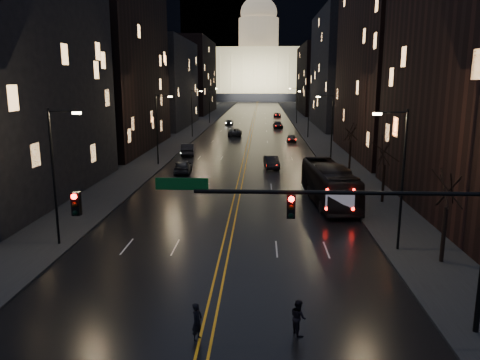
# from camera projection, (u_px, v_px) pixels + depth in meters

# --- Properties ---
(ground) EXTENTS (900.00, 900.00, 0.00)m
(ground) POSITION_uv_depth(u_px,v_px,m) (208.00, 328.00, 20.56)
(ground) COLOR black
(ground) RESTS_ON ground
(road) EXTENTS (20.00, 320.00, 0.02)m
(road) POSITION_uv_depth(u_px,v_px,m) (255.00, 115.00, 147.56)
(road) COLOR black
(road) RESTS_ON ground
(sidewalk_left) EXTENTS (8.00, 320.00, 0.16)m
(sidewalk_left) POSITION_uv_depth(u_px,v_px,m) (211.00, 115.00, 148.18)
(sidewalk_left) COLOR black
(sidewalk_left) RESTS_ON ground
(sidewalk_right) EXTENTS (8.00, 320.00, 0.16)m
(sidewalk_right) POSITION_uv_depth(u_px,v_px,m) (299.00, 115.00, 146.91)
(sidewalk_right) COLOR black
(sidewalk_right) RESTS_ON ground
(center_line) EXTENTS (0.62, 320.00, 0.01)m
(center_line) POSITION_uv_depth(u_px,v_px,m) (255.00, 115.00, 147.56)
(center_line) COLOR orange
(center_line) RESTS_ON road
(building_left_mid) EXTENTS (12.00, 30.00, 28.00)m
(building_left_mid) POSITION_uv_depth(u_px,v_px,m) (110.00, 58.00, 71.35)
(building_left_mid) COLOR black
(building_left_mid) RESTS_ON ground
(building_left_far) EXTENTS (12.00, 34.00, 20.00)m
(building_left_far) POSITION_uv_depth(u_px,v_px,m) (163.00, 83.00, 109.31)
(building_left_far) COLOR black
(building_left_far) RESTS_ON ground
(building_left_dist) EXTENTS (12.00, 40.00, 24.00)m
(building_left_dist) POSITION_uv_depth(u_px,v_px,m) (192.00, 76.00, 155.79)
(building_left_dist) COLOR black
(building_left_dist) RESTS_ON ground
(building_right_tall) EXTENTS (12.00, 30.00, 38.00)m
(building_right_tall) POSITION_uv_depth(u_px,v_px,m) (398.00, 19.00, 64.49)
(building_right_tall) COLOR black
(building_right_tall) RESTS_ON ground
(building_right_mid) EXTENTS (12.00, 34.00, 26.00)m
(building_right_mid) POSITION_uv_depth(u_px,v_px,m) (344.00, 70.00, 106.77)
(building_right_mid) COLOR black
(building_right_mid) RESTS_ON ground
(building_right_dist) EXTENTS (12.00, 40.00, 22.00)m
(building_right_dist) POSITION_uv_depth(u_px,v_px,m) (319.00, 80.00, 154.09)
(building_right_dist) COLOR black
(building_right_dist) RESTS_ON ground
(mountain_ridge) EXTENTS (520.00, 60.00, 130.00)m
(mountain_ridge) POSITION_uv_depth(u_px,v_px,m) (310.00, 12.00, 376.44)
(mountain_ridge) COLOR black
(mountain_ridge) RESTS_ON ground
(capitol) EXTENTS (90.00, 50.00, 58.50)m
(capitol) POSITION_uv_depth(u_px,v_px,m) (258.00, 69.00, 261.23)
(capitol) COLOR black
(capitol) RESTS_ON ground
(traffic_signal) EXTENTS (17.29, 0.45, 7.00)m
(traffic_signal) POSITION_uv_depth(u_px,v_px,m) (349.00, 219.00, 19.22)
(traffic_signal) COLOR black
(traffic_signal) RESTS_ON ground
(streetlamp_right_near) EXTENTS (2.13, 0.25, 9.00)m
(streetlamp_right_near) POSITION_uv_depth(u_px,v_px,m) (400.00, 173.00, 28.78)
(streetlamp_right_near) COLOR black
(streetlamp_right_near) RESTS_ON ground
(streetlamp_left_near) EXTENTS (2.13, 0.25, 9.00)m
(streetlamp_left_near) POSITION_uv_depth(u_px,v_px,m) (56.00, 170.00, 29.76)
(streetlamp_left_near) COLOR black
(streetlamp_left_near) RESTS_ON ground
(streetlamp_right_mid) EXTENTS (2.13, 0.25, 9.00)m
(streetlamp_right_mid) POSITION_uv_depth(u_px,v_px,m) (330.00, 126.00, 58.08)
(streetlamp_right_mid) COLOR black
(streetlamp_right_mid) RESTS_ON ground
(streetlamp_left_mid) EXTENTS (2.13, 0.25, 9.00)m
(streetlamp_left_mid) POSITION_uv_depth(u_px,v_px,m) (158.00, 126.00, 59.07)
(streetlamp_left_mid) COLOR black
(streetlamp_left_mid) RESTS_ON ground
(streetlamp_right_far) EXTENTS (2.13, 0.25, 9.00)m
(streetlamp_right_far) POSITION_uv_depth(u_px,v_px,m) (308.00, 111.00, 87.39)
(streetlamp_right_far) COLOR black
(streetlamp_right_far) RESTS_ON ground
(streetlamp_left_far) EXTENTS (2.13, 0.25, 9.00)m
(streetlamp_left_far) POSITION_uv_depth(u_px,v_px,m) (193.00, 111.00, 88.38)
(streetlamp_left_far) COLOR black
(streetlamp_left_far) RESTS_ON ground
(streetlamp_right_dist) EXTENTS (2.13, 0.25, 9.00)m
(streetlamp_right_dist) POSITION_uv_depth(u_px,v_px,m) (296.00, 103.00, 116.70)
(streetlamp_right_dist) COLOR black
(streetlamp_right_dist) RESTS_ON ground
(streetlamp_left_dist) EXTENTS (2.13, 0.25, 9.00)m
(streetlamp_left_dist) POSITION_uv_depth(u_px,v_px,m) (210.00, 103.00, 117.69)
(streetlamp_left_dist) COLOR black
(streetlamp_left_dist) RESTS_ON ground
(tree_right_near) EXTENTS (2.40, 2.40, 6.65)m
(tree_right_near) POSITION_uv_depth(u_px,v_px,m) (448.00, 190.00, 26.84)
(tree_right_near) COLOR black
(tree_right_near) RESTS_ON ground
(tree_right_mid) EXTENTS (2.40, 2.40, 6.65)m
(tree_right_mid) POSITION_uv_depth(u_px,v_px,m) (385.00, 153.00, 40.52)
(tree_right_mid) COLOR black
(tree_right_mid) RESTS_ON ground
(tree_right_far) EXTENTS (2.40, 2.40, 6.65)m
(tree_right_far) POSITION_uv_depth(u_px,v_px,m) (351.00, 133.00, 56.15)
(tree_right_far) COLOR black
(tree_right_far) RESTS_ON ground
(bus) EXTENTS (3.85, 12.46, 3.42)m
(bus) POSITION_uv_depth(u_px,v_px,m) (329.00, 184.00, 41.34)
(bus) COLOR black
(bus) RESTS_ON ground
(oncoming_car_a) EXTENTS (2.22, 4.81, 1.60)m
(oncoming_car_a) POSITION_uv_depth(u_px,v_px,m) (183.00, 166.00, 54.90)
(oncoming_car_a) COLOR black
(oncoming_car_a) RESTS_ON ground
(oncoming_car_b) EXTENTS (2.48, 5.37, 1.71)m
(oncoming_car_b) POSITION_uv_depth(u_px,v_px,m) (188.00, 149.00, 68.06)
(oncoming_car_b) COLOR black
(oncoming_car_b) RESTS_ON ground
(oncoming_car_c) EXTENTS (2.58, 5.50, 1.52)m
(oncoming_car_c) POSITION_uv_depth(u_px,v_px,m) (235.00, 132.00, 91.52)
(oncoming_car_c) COLOR black
(oncoming_car_c) RESTS_ON ground
(oncoming_car_d) EXTENTS (2.00, 4.66, 1.34)m
(oncoming_car_d) POSITION_uv_depth(u_px,v_px,m) (229.00, 122.00, 114.01)
(oncoming_car_d) COLOR black
(oncoming_car_d) RESTS_ON ground
(receding_car_a) EXTENTS (2.05, 4.76, 1.52)m
(receding_car_a) POSITION_uv_depth(u_px,v_px,m) (271.00, 162.00, 57.93)
(receding_car_a) COLOR black
(receding_car_a) RESTS_ON ground
(receding_car_b) EXTENTS (1.69, 3.98, 1.34)m
(receding_car_b) POSITION_uv_depth(u_px,v_px,m) (292.00, 138.00, 82.44)
(receding_car_b) COLOR black
(receding_car_b) RESTS_ON ground
(receding_car_c) EXTENTS (2.32, 5.22, 1.49)m
(receding_car_c) POSITION_uv_depth(u_px,v_px,m) (278.00, 125.00, 106.47)
(receding_car_c) COLOR black
(receding_car_c) RESTS_ON ground
(receding_car_d) EXTENTS (2.25, 4.73, 1.30)m
(receding_car_d) POSITION_uv_depth(u_px,v_px,m) (277.00, 115.00, 139.13)
(receding_car_d) COLOR black
(receding_car_d) RESTS_ON ground
(pedestrian_a) EXTENTS (0.58, 0.70, 1.64)m
(pedestrian_a) POSITION_uv_depth(u_px,v_px,m) (197.00, 322.00, 19.49)
(pedestrian_a) COLOR black
(pedestrian_a) RESTS_ON ground
(pedestrian_b) EXTENTS (0.68, 0.86, 1.57)m
(pedestrian_b) POSITION_uv_depth(u_px,v_px,m) (298.00, 317.00, 19.95)
(pedestrian_b) COLOR black
(pedestrian_b) RESTS_ON ground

